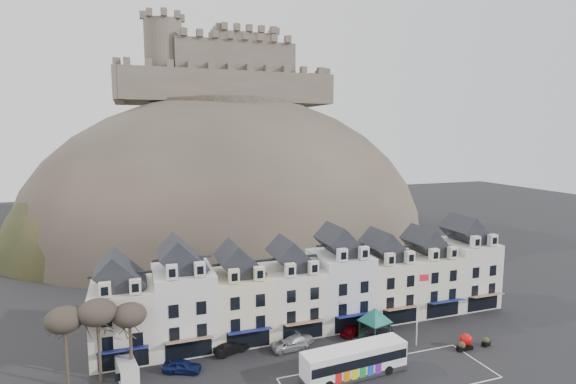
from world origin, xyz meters
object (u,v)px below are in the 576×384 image
object	(u,v)px
car_white	(298,340)
car_silver	(290,344)
car_navy	(182,366)
bus	(354,360)
bus_shelter	(375,315)
white_van	(127,370)
car_maroon	(353,330)
car_charcoal	(376,328)
red_buoy	(466,341)
car_black	(231,348)
flagpole	(419,304)

from	to	relation	value
car_white	car_silver	bearing A→B (deg)	99.13
car_navy	bus	bearing A→B (deg)	-88.95
bus_shelter	white_van	distance (m)	28.58
white_van	car_maroon	world-z (taller)	white_van
white_van	car_charcoal	bearing A→B (deg)	-8.25
car_navy	car_white	bearing A→B (deg)	-60.42
car_white	car_maroon	bearing A→B (deg)	-110.97
car_silver	red_buoy	bearing A→B (deg)	-112.60
bus	car_maroon	world-z (taller)	bus
bus_shelter	car_navy	size ratio (longest dim) A/B	1.51
red_buoy	car_white	world-z (taller)	red_buoy
red_buoy	car_black	world-z (taller)	red_buoy
car_silver	car_navy	bearing A→B (deg)	90.14
bus_shelter	flagpole	bearing A→B (deg)	-53.77
car_maroon	car_charcoal	bearing A→B (deg)	-121.14
car_navy	car_charcoal	bearing A→B (deg)	-64.01
car_black	car_silver	world-z (taller)	car_black
car_navy	car_silver	bearing A→B (deg)	-63.14
car_maroon	bus	bearing A→B (deg)	130.86
white_van	car_navy	world-z (taller)	white_van
car_white	car_maroon	size ratio (longest dim) A/B	1.19
red_buoy	car_maroon	bearing A→B (deg)	145.24
bus	flagpole	size ratio (longest dim) A/B	1.29
car_navy	car_white	size ratio (longest dim) A/B	0.91
red_buoy	car_charcoal	xyz separation A→B (m)	(-7.87, 7.01, -0.20)
bus_shelter	car_silver	world-z (taller)	bus_shelter
car_white	red_buoy	bearing A→B (deg)	-134.28
car_silver	car_charcoal	size ratio (longest dim) A/B	1.01
bus	car_maroon	distance (m)	9.62
white_van	car_maroon	size ratio (longest dim) A/B	1.16
bus	car_black	world-z (taller)	bus
red_buoy	car_black	bearing A→B (deg)	163.01
bus_shelter	car_black	bearing A→B (deg)	156.49
white_van	car_charcoal	distance (m)	29.50
red_buoy	white_van	bearing A→B (deg)	170.54
flagpole	car_white	world-z (taller)	flagpole
car_black	red_buoy	bearing A→B (deg)	-124.61
car_black	car_charcoal	distance (m)	18.27
red_buoy	car_silver	world-z (taller)	red_buoy
bus_shelter	red_buoy	bearing A→B (deg)	-48.11
car_white	bus_shelter	bearing A→B (deg)	-122.54
car_charcoal	car_maroon	bearing A→B (deg)	94.95
bus_shelter	bus	bearing A→B (deg)	-149.08
bus	white_van	bearing A→B (deg)	157.86
bus	car_navy	distance (m)	18.06
car_silver	white_van	bearing A→B (deg)	86.93
red_buoy	car_maroon	size ratio (longest dim) A/B	0.48
bus	flagpole	bearing A→B (deg)	14.99
red_buoy	car_navy	world-z (taller)	red_buoy
car_navy	car_silver	size ratio (longest dim) A/B	0.91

